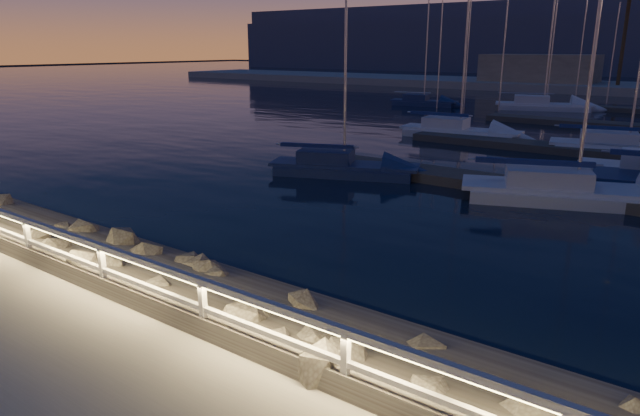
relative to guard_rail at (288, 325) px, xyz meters
The scene contains 13 objects.
ground 0.78m from the guard_rail, ahead, with size 400.00×400.00×0.00m, color #99968A.
harbor_water 31.27m from the guard_rail, 89.87° to the left, with size 400.00×440.00×0.60m.
guard_rail is the anchor object (origin of this frame).
riprap 2.16m from the guard_rail, 125.59° to the left, with size 22.55×2.83×1.40m.
floating_docks 32.52m from the guard_rail, 89.88° to the left, with size 22.00×36.00×0.40m.
palm_left 73.04m from the guard_rail, 96.29° to the left, with size 3.00×3.00×11.20m.
distant_hills 135.56m from the guard_rail, 99.37° to the left, with size 230.00×37.50×18.00m.
sailboat_a 16.90m from the guard_rail, 121.89° to the left, with size 6.68×4.12×11.11m.
sailboat_b 15.60m from the guard_rail, 88.48° to the left, with size 8.30×5.04×13.73m.
sailboat_e 29.04m from the guard_rail, 108.46° to the left, with size 7.52×2.94×12.57m.
sailboat_f 27.33m from the guard_rail, 89.48° to the left, with size 7.97×3.90×13.09m.
sailboat_i 48.75m from the guard_rail, 114.36° to the left, with size 6.52×2.78×10.82m.
sailboat_n 48.38m from the guard_rail, 101.70° to the left, with size 8.54×4.82×14.05m.
Camera 1 is at (5.05, -6.07, 4.89)m, focal length 32.00 mm.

